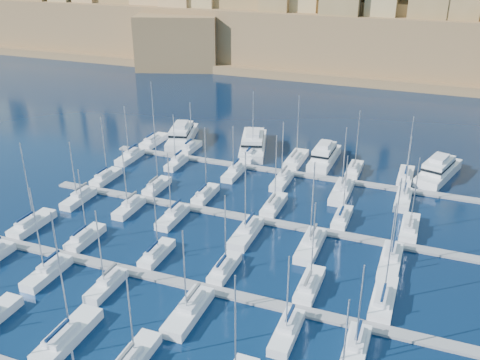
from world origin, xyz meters
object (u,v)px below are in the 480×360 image
at_px(motor_yacht_a, 182,135).
at_px(motor_yacht_d, 438,170).
at_px(motor_yacht_b, 253,143).
at_px(motor_yacht_c, 324,156).
at_px(sailboat_2, 67,336).

height_order(motor_yacht_a, motor_yacht_d, same).
xyz_separation_m(motor_yacht_b, motor_yacht_c, (17.47, -1.88, -0.00)).
height_order(sailboat_2, motor_yacht_b, sailboat_2).
xyz_separation_m(motor_yacht_c, motor_yacht_d, (23.98, 0.74, 0.00)).
relative_size(sailboat_2, motor_yacht_b, 0.94).
height_order(motor_yacht_b, motor_yacht_c, same).
xyz_separation_m(sailboat_2, motor_yacht_b, (-0.70, 70.21, 0.94)).
relative_size(sailboat_2, motor_yacht_a, 1.03).
bearing_deg(sailboat_2, motor_yacht_d, 59.46).
xyz_separation_m(motor_yacht_a, motor_yacht_c, (35.74, -1.12, 0.00)).
bearing_deg(motor_yacht_a, motor_yacht_d, -0.37).
distance_m(motor_yacht_b, motor_yacht_d, 41.47).
bearing_deg(motor_yacht_d, motor_yacht_c, -178.23).
height_order(motor_yacht_a, motor_yacht_c, same).
xyz_separation_m(sailboat_2, motor_yacht_c, (16.77, 68.33, 0.94)).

